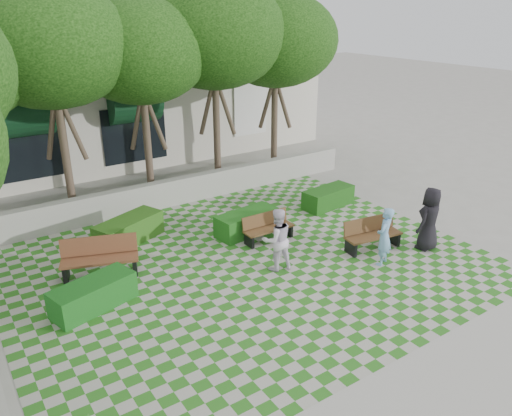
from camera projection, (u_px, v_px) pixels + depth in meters
ground at (273, 283)px, 12.40m from camera, size 90.00×90.00×0.00m
lawn at (251, 267)px, 13.17m from camera, size 12.00×12.00×0.00m
sidewalk_south at (428, 398)px, 8.79m from camera, size 16.00×2.00×0.01m
retaining_wall at (167, 193)px, 16.99m from camera, size 15.00×0.36×0.90m
bench_east at (372, 234)px, 14.02m from camera, size 1.75×0.79×0.89m
bench_mid at (268, 228)px, 14.53m from camera, size 1.54×0.52×0.81m
bench_west at (100, 258)px, 12.61m from camera, size 1.99×1.25×0.99m
hedge_east at (328, 197)px, 16.96m from camera, size 1.94×0.95×0.65m
hedge_midright at (247, 223)px, 14.99m from camera, size 2.02×1.02×0.68m
hedge_midleft at (129, 230)px, 14.45m from camera, size 2.20×1.54×0.72m
hedge_west at (93, 295)px, 11.30m from camera, size 2.02×1.23×0.66m
person_blue at (384, 236)px, 13.04m from camera, size 0.69×0.59×1.60m
person_dark at (430, 219)px, 13.83m from camera, size 0.98×0.73×1.81m
person_white at (277, 240)px, 12.77m from camera, size 0.92×0.77×1.69m
tree_row at (98, 52)px, 14.03m from camera, size 17.70×13.40×7.41m
building at (110, 96)px, 22.72m from camera, size 18.00×8.92×5.15m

